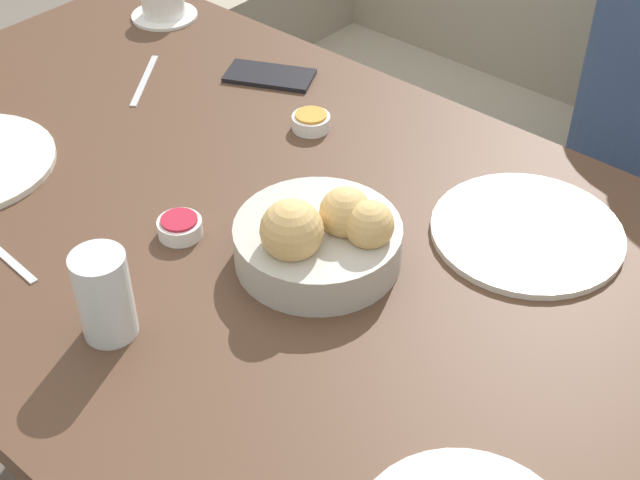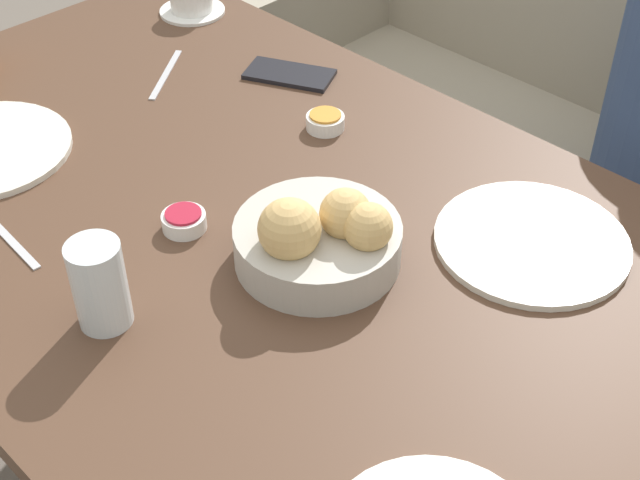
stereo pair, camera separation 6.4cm
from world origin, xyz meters
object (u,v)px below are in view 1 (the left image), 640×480
jam_bowl_honey (311,121)px  knife_silver (144,80)px  water_tumbler (104,295)px  bread_basket (322,237)px  jam_bowl_berry (180,227)px  couch (570,180)px  coffee_cup (163,4)px  plate_far_center (527,232)px  cell_phone (270,76)px  spoon_coffee (8,259)px

jam_bowl_honey → knife_silver: size_ratio=0.42×
water_tumbler → jam_bowl_honey: size_ratio=1.91×
bread_basket → jam_bowl_berry: bread_basket is taller
water_tumbler → knife_silver: (-0.43, 0.42, -0.06)m
couch → bread_basket: couch is taller
coffee_cup → water_tumbler: bearing=-45.9°
couch → plate_far_center: couch is taller
knife_silver → jam_bowl_berry: bearing=-34.1°
bread_basket → cell_phone: (-0.38, 0.31, -0.04)m
couch → jam_bowl_honey: 0.88m
plate_far_center → cell_phone: 0.56m
bread_basket → knife_silver: size_ratio=1.52×
plate_far_center → coffee_cup: (-0.87, 0.12, 0.02)m
bread_basket → jam_bowl_honey: bread_basket is taller
jam_bowl_berry → water_tumbler: bearing=-67.7°
plate_far_center → knife_silver: 0.72m
plate_far_center → cell_phone: plate_far_center is taller
jam_bowl_honey → cell_phone: jam_bowl_honey is taller
water_tumbler → coffee_cup: bearing=134.1°
bread_basket → cell_phone: size_ratio=1.31×
spoon_coffee → cell_phone: (-0.07, 0.57, 0.00)m
jam_bowl_berry → couch: bearing=84.5°
coffee_cup → spoon_coffee: bearing=-58.0°
water_tumbler → jam_bowl_berry: (-0.07, 0.18, -0.05)m
couch → cell_phone: bearing=-114.3°
couch → spoon_coffee: 1.34m
knife_silver → plate_far_center: bearing=5.2°
couch → coffee_cup: size_ratio=13.80×
knife_silver → cell_phone: 0.21m
water_tumbler → cell_phone: bearing=115.7°
plate_far_center → spoon_coffee: size_ratio=2.02×
plate_far_center → jam_bowl_honey: (-0.40, 0.01, 0.01)m
knife_silver → spoon_coffee: bearing=-62.3°
jam_bowl_berry → spoon_coffee: size_ratio=0.47×
bread_basket → water_tumbler: bearing=-112.5°
plate_far_center → jam_bowl_honey: size_ratio=4.27×
bread_basket → jam_bowl_berry: size_ratio=3.58×
bread_basket → spoon_coffee: bearing=-139.6°
jam_bowl_berry → bread_basket: bearing=24.6°
coffee_cup → jam_bowl_berry: size_ratio=2.07×
couch → knife_silver: 1.03m
couch → cell_phone: couch is taller
couch → cell_phone: size_ratio=10.43×
plate_far_center → bread_basket: bearing=-128.2°
jam_bowl_berry → jam_bowl_honey: bearing=97.3°
coffee_cup → jam_bowl_honey: bearing=-13.4°
bread_basket → jam_bowl_berry: 0.20m
plate_far_center → jam_bowl_honey: bearing=178.7°
knife_silver → cell_phone: (0.16, 0.15, 0.00)m
water_tumbler → jam_bowl_honey: water_tumbler is taller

